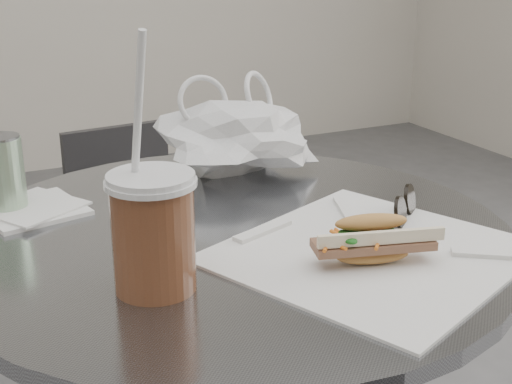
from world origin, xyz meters
name	(u,v)px	position (x,y,z in m)	size (l,w,h in m)	color
chair_far	(143,277)	(0.09, 0.98, 0.30)	(0.35, 0.37, 0.67)	#323235
sandwich_paper	(372,253)	(0.12, 0.05, 0.74)	(0.34, 0.32, 0.00)	white
banh_mi	(372,240)	(0.10, 0.03, 0.77)	(0.19, 0.12, 0.06)	tan
iced_coffee	(153,230)	(-0.15, 0.08, 0.81)	(0.10, 0.10, 0.29)	brown
sunglasses	(403,208)	(0.23, 0.13, 0.76)	(0.09, 0.08, 0.05)	black
plastic_bag	(237,140)	(0.10, 0.41, 0.80)	(0.24, 0.19, 0.12)	white
napkin_stack	(33,209)	(-0.23, 0.39, 0.74)	(0.16, 0.16, 0.01)	white
drink_can	(3,175)	(-0.27, 0.40, 0.80)	(0.06, 0.06, 0.11)	#5A9657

